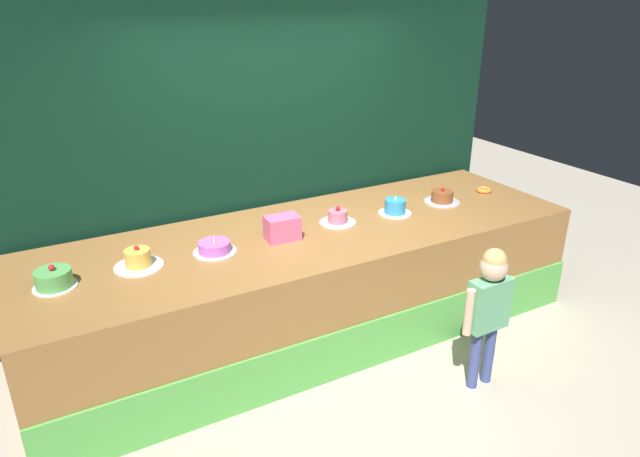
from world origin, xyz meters
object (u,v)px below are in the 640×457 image
Objects in this scene: child_figure at (489,300)px; cake_left at (138,260)px; cake_right at (395,207)px; cake_far_right at (442,197)px; cake_center_left at (215,248)px; cake_center_right at (338,218)px; pink_box at (282,228)px; cake_far_left at (54,279)px; donut at (484,190)px.

child_figure is 3.23× the size of cake_left.
child_figure reaches higher than cake_right.
cake_right is 0.89× the size of cake_far_right.
cake_right is at bearing 0.12° from cake_center_left.
cake_center_left is 1.12× the size of cake_right.
cake_far_right is at bearing -1.63° from cake_center_right.
cake_far_right is at bearing -0.10° from cake_left.
pink_box is 0.84× the size of cake_center_right.
cake_far_right is at bearing 63.99° from child_figure.
child_figure is 2.86m from cake_far_left.
child_figure is at bearing -131.87° from donut.
donut is 2.66m from cake_center_left.
cake_far_left is 2.13m from cake_center_right.
cake_right is (2.13, -0.03, 0.00)m from cake_left.
cake_center_right is at bearing 109.89° from child_figure.
cake_center_left is at bearing -179.27° from cake_far_right.
pink_box is at bearing -178.35° from cake_far_right.
cake_center_left reaches higher than donut.
pink_box reaches higher than cake_right.
donut is 0.42× the size of cake_left.
pink_box reaches higher than cake_center_left.
cake_far_left is 1.06m from cake_center_left.
cake_left is 1.18× the size of cake_right.
cake_far_left is (-3.72, -0.06, 0.04)m from donut.
cake_far_left is at bearing 155.01° from child_figure.
donut is 0.46× the size of cake_center_right.
cake_center_right is (1.59, 0.03, -0.01)m from cake_left.
cake_far_left is (-2.59, 1.21, 0.26)m from child_figure.
cake_right is 0.53m from cake_far_right.
cake_far_right is at bearing 0.73° from cake_center_left.
cake_center_left is 1.05× the size of cake_center_right.
cake_left is (0.53, 0.04, -0.01)m from cake_far_left.
donut is 3.72m from cake_far_left.
cake_right is at bearing 0.20° from cake_far_left.
donut is at bearing 2.03° from pink_box.
donut is at bearing 0.96° from cake_far_left.
pink_box is 0.79× the size of cake_far_right.
cake_center_right is at bearing 178.37° from cake_far_right.
cake_left is 1.05× the size of cake_far_right.
cake_far_right is (0.53, 0.02, -0.01)m from cake_right.
cake_right reaches higher than cake_far_right.
pink_box is at bearing -2.73° from cake_left.
cake_far_left is at bearing -179.80° from cake_right.
cake_far_left is 0.91× the size of cake_center_right.
child_figure is 3.41× the size of cake_center_left.
cake_right reaches higher than cake_center_right.
cake_center_left is (-1.52, 1.21, 0.24)m from child_figure.
donut is at bearing 3.16° from cake_far_right.
cake_left is at bearing -179.08° from cake_center_right.
cake_right is at bearing -177.14° from donut.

